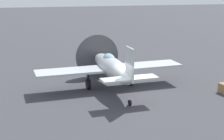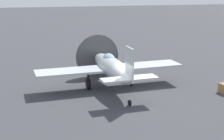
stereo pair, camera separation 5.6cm
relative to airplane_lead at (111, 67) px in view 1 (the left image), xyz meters
The scene contains 2 objects.
ground_plane 3.40m from the airplane_lead, 76.33° to the right, with size 160.00×160.00×0.00m, color #38383D.
airplane_lead is the anchor object (origin of this frame).
Camera 1 is at (-5.78, -19.11, 7.14)m, focal length 55.79 mm.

